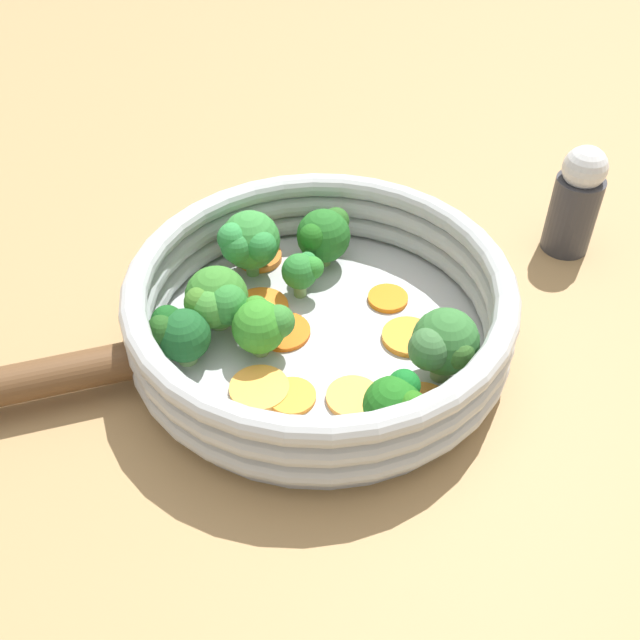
% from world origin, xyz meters
% --- Properties ---
extents(ground_plane, '(4.00, 4.00, 0.00)m').
position_xyz_m(ground_plane, '(0.00, 0.00, 0.00)').
color(ground_plane, '#9E7B4E').
extents(skillet, '(0.26, 0.26, 0.01)m').
position_xyz_m(skillet, '(0.00, 0.00, 0.01)').
color(skillet, '#B2B5B7').
rests_on(skillet, ground_plane).
extents(skillet_rim_wall, '(0.28, 0.28, 0.06)m').
position_xyz_m(skillet_rim_wall, '(0.00, 0.00, 0.04)').
color(skillet_rim_wall, '#B3B8BB').
rests_on(skillet_rim_wall, skillet).
extents(skillet_handle, '(0.13, 0.14, 0.03)m').
position_xyz_m(skillet_handle, '(0.14, 0.16, 0.02)').
color(skillet_handle, brown).
rests_on(skillet_handle, skillet).
extents(skillet_rivet_left, '(0.01, 0.01, 0.01)m').
position_xyz_m(skillet_rivet_left, '(0.11, 0.07, 0.02)').
color(skillet_rivet_left, '#B6B4B4').
rests_on(skillet_rivet_left, skillet).
extents(skillet_rivet_right, '(0.01, 0.01, 0.01)m').
position_xyz_m(skillet_rivet_right, '(0.05, 0.11, 0.02)').
color(skillet_rivet_right, '#B2B3BA').
rests_on(skillet_rivet_right, skillet).
extents(carrot_slice_0, '(0.06, 0.06, 0.00)m').
position_xyz_m(carrot_slice_0, '(0.01, 0.07, 0.01)').
color(carrot_slice_0, '#F09B3B').
rests_on(carrot_slice_0, skillet).
extents(carrot_slice_1, '(0.06, 0.06, 0.00)m').
position_xyz_m(carrot_slice_1, '(0.05, -0.00, 0.01)').
color(carrot_slice_1, orange).
rests_on(carrot_slice_1, skillet).
extents(carrot_slice_2, '(0.05, 0.05, 0.00)m').
position_xyz_m(carrot_slice_2, '(-0.02, 0.06, 0.01)').
color(carrot_slice_2, orange).
rests_on(carrot_slice_2, skillet).
extents(carrot_slice_3, '(0.03, 0.03, 0.00)m').
position_xyz_m(carrot_slice_3, '(-0.03, -0.06, 0.01)').
color(carrot_slice_3, orange).
rests_on(carrot_slice_3, skillet).
extents(carrot_slice_4, '(0.06, 0.06, 0.00)m').
position_xyz_m(carrot_slice_4, '(0.02, 0.01, 0.01)').
color(carrot_slice_4, '#E35E10').
rests_on(carrot_slice_4, skillet).
extents(carrot_slice_5, '(0.05, 0.05, 0.00)m').
position_xyz_m(carrot_slice_5, '(-0.05, 0.04, 0.01)').
color(carrot_slice_5, '#F9973A').
rests_on(carrot_slice_5, skillet).
extents(carrot_slice_6, '(0.05, 0.05, 0.00)m').
position_xyz_m(carrot_slice_6, '(-0.06, -0.03, 0.01)').
color(carrot_slice_6, orange).
rests_on(carrot_slice_6, skillet).
extents(carrot_slice_7, '(0.05, 0.05, 0.01)m').
position_xyz_m(carrot_slice_7, '(0.09, -0.05, 0.01)').
color(carrot_slice_7, orange).
rests_on(carrot_slice_7, skillet).
extents(carrot_slice_8, '(0.06, 0.06, 0.00)m').
position_xyz_m(carrot_slice_8, '(-0.10, 0.03, 0.01)').
color(carrot_slice_8, orange).
rests_on(carrot_slice_8, skillet).
extents(broccoli_floret_0, '(0.04, 0.04, 0.04)m').
position_xyz_m(broccoli_floret_0, '(0.07, 0.07, 0.04)').
color(broccoli_floret_0, '#7FB165').
rests_on(broccoli_floret_0, skillet).
extents(broccoli_floret_1, '(0.05, 0.05, 0.06)m').
position_xyz_m(broccoli_floret_1, '(0.08, -0.03, 0.05)').
color(broccoli_floret_1, '#6BA554').
rests_on(broccoli_floret_1, skillet).
extents(broccoli_floret_2, '(0.03, 0.03, 0.04)m').
position_xyz_m(broccoli_floret_2, '(0.04, -0.03, 0.03)').
color(broccoli_floret_2, '#7B9C5D').
rests_on(broccoli_floret_2, skillet).
extents(broccoli_floret_3, '(0.05, 0.04, 0.05)m').
position_xyz_m(broccoli_floret_3, '(0.03, 0.04, 0.04)').
color(broccoli_floret_3, '#7EA356').
rests_on(broccoli_floret_3, skillet).
extents(broccoli_floret_4, '(0.05, 0.05, 0.06)m').
position_xyz_m(broccoli_floret_4, '(-0.10, -0.00, 0.05)').
color(broccoli_floret_4, '#6C8C53').
rests_on(broccoli_floret_4, skillet).
extents(broccoli_floret_5, '(0.04, 0.04, 0.04)m').
position_xyz_m(broccoli_floret_5, '(-0.09, 0.05, 0.04)').
color(broccoli_floret_5, '#7DAD6E').
rests_on(broccoli_floret_5, skillet).
extents(broccoli_floret_6, '(0.05, 0.05, 0.05)m').
position_xyz_m(broccoli_floret_6, '(0.07, 0.03, 0.04)').
color(broccoli_floret_6, '#8BB069').
rests_on(broccoli_floret_6, skillet).
extents(broccoli_floret_7, '(0.04, 0.05, 0.05)m').
position_xyz_m(broccoli_floret_7, '(0.04, -0.08, 0.04)').
color(broccoli_floret_7, '#7BA554').
rests_on(broccoli_floret_7, skillet).
extents(salt_shaker, '(0.04, 0.04, 0.10)m').
position_xyz_m(salt_shaker, '(-0.12, -0.22, 0.05)').
color(salt_shaker, '#333338').
rests_on(salt_shaker, ground_plane).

